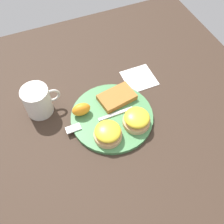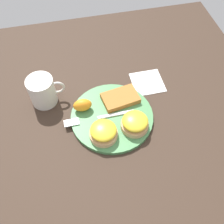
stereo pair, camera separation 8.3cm
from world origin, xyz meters
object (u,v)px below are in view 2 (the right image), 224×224
fork (95,118)px  hashbrown_patty (120,98)px  sandwich_benedict_right (135,123)px  orange_wedge (82,105)px  sandwich_benedict_left (103,132)px  cup (43,91)px

fork → hashbrown_patty: bearing=28.6°
sandwich_benedict_right → orange_wedge: 0.18m
orange_wedge → fork: 0.06m
sandwich_benedict_left → orange_wedge: size_ratio=1.44×
sandwich_benedict_left → hashbrown_patty: size_ratio=0.74×
sandwich_benedict_right → cup: bearing=146.3°
hashbrown_patty → cup: size_ratio=0.99×
hashbrown_patty → orange_wedge: 0.13m
sandwich_benedict_right → fork: bearing=153.0°
hashbrown_patty → fork: (-0.10, -0.05, -0.01)m
sandwich_benedict_left → sandwich_benedict_right: 0.10m
sandwich_benedict_left → fork: 0.07m
cup → sandwich_benedict_left: bearing=-48.7°
hashbrown_patty → fork: size_ratio=0.52×
sandwich_benedict_right → cup: size_ratio=0.73×
orange_wedge → fork: size_ratio=0.27×
hashbrown_patty → cup: (-0.25, 0.06, 0.03)m
sandwich_benedict_left → hashbrown_patty: bearing=56.2°
hashbrown_patty → fork: bearing=-151.4°
hashbrown_patty → sandwich_benedict_right: bearing=-80.6°
orange_wedge → fork: orange_wedge is taller
orange_wedge → cup: bearing=147.9°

